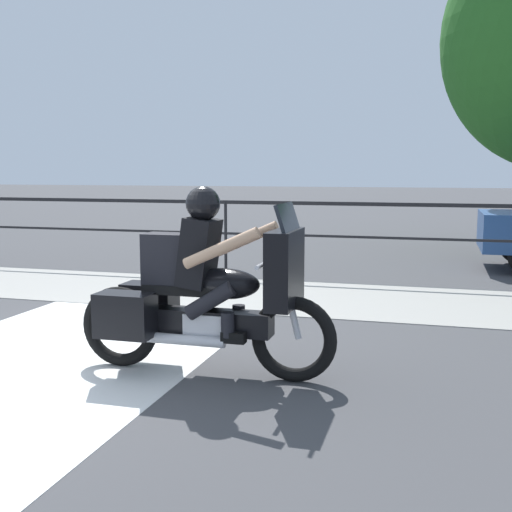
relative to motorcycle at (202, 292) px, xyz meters
name	(u,v)px	position (x,y,z in m)	size (l,w,h in m)	color
ground_plane	(54,356)	(-1.52, 0.09, -0.71)	(120.00, 120.00, 0.00)	#424244
sidewalk_band	(189,291)	(-1.52, 3.49, -0.71)	(44.00, 2.40, 0.01)	#99968E
crosswalk_band	(42,362)	(-1.52, -0.11, -0.71)	(2.83, 6.00, 0.01)	silver
fence_railing	(226,216)	(-1.52, 5.18, 0.26)	(36.00, 0.05, 1.23)	black
motorcycle	(202,292)	(0.00, 0.00, 0.00)	(2.30, 0.76, 1.61)	black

